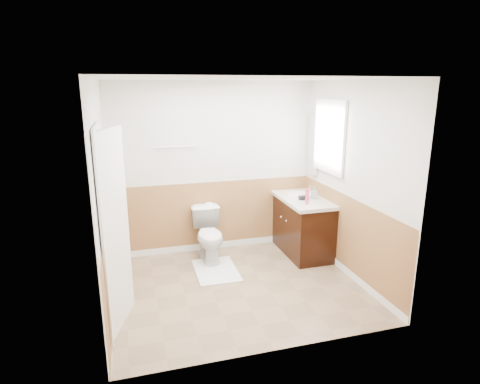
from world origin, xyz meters
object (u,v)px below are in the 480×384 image
object	(u,v)px
bath_mat	(216,270)
lotion_bottle	(307,197)
toilet	(209,235)
soap_dispenser	(314,193)
vanity_cabinet	(302,227)

from	to	relation	value
bath_mat	lotion_bottle	bearing A→B (deg)	-1.95
toilet	bath_mat	xyz separation A→B (m)	(0.00, -0.41, -0.36)
lotion_bottle	soap_dispenser	size ratio (longest dim) A/B	1.26
vanity_cabinet	soap_dispenser	size ratio (longest dim) A/B	6.31
vanity_cabinet	lotion_bottle	xyz separation A→B (m)	(-0.10, -0.33, 0.56)
bath_mat	soap_dispenser	xyz separation A→B (m)	(1.50, 0.20, 0.93)
lotion_bottle	soap_dispenser	xyz separation A→B (m)	(0.22, 0.24, -0.02)
bath_mat	lotion_bottle	xyz separation A→B (m)	(1.28, -0.04, 0.95)
vanity_cabinet	toilet	bearing A→B (deg)	174.90
bath_mat	soap_dispenser	bearing A→B (deg)	7.46
vanity_cabinet	soap_dispenser	bearing A→B (deg)	-37.06
vanity_cabinet	lotion_bottle	size ratio (longest dim) A/B	5.00
toilet	lotion_bottle	world-z (taller)	lotion_bottle
lotion_bottle	soap_dispenser	bearing A→B (deg)	47.49
lotion_bottle	soap_dispenser	world-z (taller)	lotion_bottle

